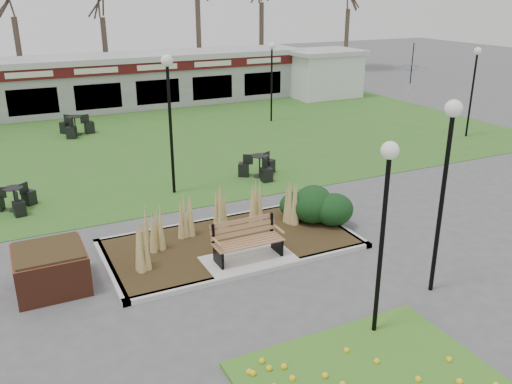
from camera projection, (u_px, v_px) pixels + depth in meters
name	position (u px, v px, depth m)	size (l,w,h in m)	color
ground	(251.00, 266.00, 12.99)	(100.00, 100.00, 0.00)	#515154
lawn	(130.00, 145.00, 23.09)	(34.00, 16.00, 0.02)	#326A21
flower_bed	(369.00, 379.00, 9.10)	(4.20, 3.00, 0.16)	#447220
planting_bed	(272.00, 222.00, 14.53)	(6.75, 3.40, 1.27)	#2E2212
park_bench	(247.00, 239.00, 13.00)	(1.70, 0.66, 0.93)	#A8794C
brick_planter	(51.00, 269.00, 11.86)	(1.50, 1.50, 0.95)	brown
food_pavilion	(92.00, 83.00, 29.29)	(24.60, 3.40, 2.90)	gray
service_hut	(323.00, 73.00, 33.19)	(4.40, 3.40, 2.83)	white
lamp_post_near_left	(448.00, 156.00, 10.88)	(0.35, 0.35, 4.22)	black
lamp_post_near_right	(386.00, 199.00, 9.46)	(0.32, 0.32, 3.82)	black
lamp_post_mid_left	(169.00, 94.00, 16.54)	(0.37, 0.37, 4.41)	black
lamp_post_mid_right	(272.00, 65.00, 26.33)	(0.32, 0.32, 3.85)	black
lamp_post_far_right	(475.00, 72.00, 23.46)	(0.33, 0.33, 3.92)	black
bistro_set_b	(15.00, 203.00, 16.15)	(1.33, 1.25, 0.71)	black
bistro_set_c	(76.00, 129.00, 24.57)	(1.47, 1.61, 0.86)	black
bistro_set_d	(260.00, 169.00, 19.06)	(1.46, 1.29, 0.78)	black
patio_umbrella	(410.00, 80.00, 29.97)	(2.27, 2.30, 2.43)	black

